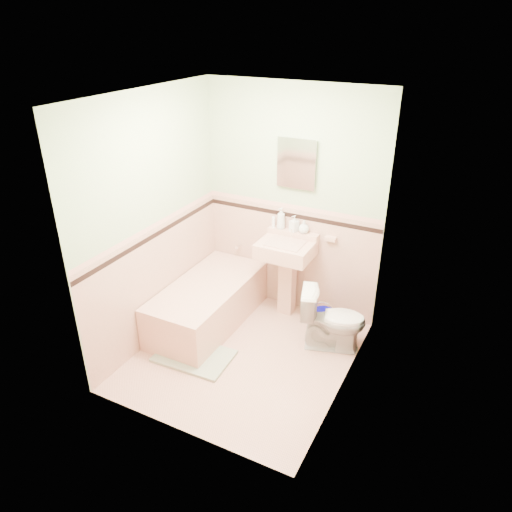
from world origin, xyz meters
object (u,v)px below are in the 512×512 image
at_px(soap_bottle_left, 281,218).
at_px(toilet, 333,319).
at_px(soap_bottle_mid, 294,223).
at_px(bathtub, 208,305).
at_px(shoe, 190,344).
at_px(medicine_cabinet, 297,163).
at_px(sink, 285,279).
at_px(soap_bottle_right, 304,227).
at_px(bucket, 323,320).

relative_size(soap_bottle_left, toilet, 0.36).
xyz_separation_m(soap_bottle_left, soap_bottle_mid, (0.16, 0.00, -0.03)).
xyz_separation_m(bathtub, shoe, (0.09, -0.51, -0.16)).
bearing_deg(soap_bottle_left, medicine_cabinet, 11.57).
relative_size(sink, shoe, 5.55).
bearing_deg(soap_bottle_left, soap_bottle_mid, 0.00).
distance_m(sink, medicine_cabinet, 1.27).
relative_size(bathtub, shoe, 9.25).
height_order(bathtub, toilet, toilet).
relative_size(bathtub, sink, 1.67).
bearing_deg(soap_bottle_left, bathtub, -126.92).
bearing_deg(sink, bathtub, -142.07).
distance_m(medicine_cabinet, soap_bottle_right, 0.68).
distance_m(soap_bottle_left, soap_bottle_right, 0.27).
relative_size(soap_bottle_right, bucket, 0.65).
height_order(bathtub, bucket, bathtub).
bearing_deg(soap_bottle_mid, bucket, -27.40).
relative_size(soap_bottle_mid, shoe, 1.10).
xyz_separation_m(soap_bottle_mid, bucket, (0.48, -0.25, -0.94)).
bearing_deg(bucket, soap_bottle_mid, 152.60).
xyz_separation_m(medicine_cabinet, soap_bottle_right, (0.12, -0.03, -0.67)).
relative_size(soap_bottle_left, shoe, 1.47).
relative_size(sink, bucket, 4.12).
xyz_separation_m(bathtub, soap_bottle_left, (0.53, 0.71, 0.86)).
height_order(bathtub, medicine_cabinet, medicine_cabinet).
bearing_deg(soap_bottle_mid, soap_bottle_right, 0.00).
bearing_deg(bucket, soap_bottle_right, 145.88).
xyz_separation_m(bathtub, soap_bottle_right, (0.80, 0.71, 0.81)).
bearing_deg(medicine_cabinet, bathtub, -132.58).
bearing_deg(shoe, soap_bottle_left, 94.32).
bearing_deg(bathtub, soap_bottle_right, 41.54).
height_order(medicine_cabinet, bucket, medicine_cabinet).
height_order(bathtub, soap_bottle_mid, soap_bottle_mid).
bearing_deg(soap_bottle_mid, shoe, -116.17).
bearing_deg(sink, soap_bottle_right, 55.99).
distance_m(medicine_cabinet, bucket, 1.69).
bearing_deg(soap_bottle_mid, sink, -92.75).
distance_m(soap_bottle_left, soap_bottle_mid, 0.16).
bearing_deg(bathtub, medicine_cabinet, 47.42).
distance_m(medicine_cabinet, toilet, 1.62).
xyz_separation_m(soap_bottle_left, toilet, (0.82, -0.51, -0.75)).
relative_size(bathtub, soap_bottle_right, 10.56).
bearing_deg(sink, shoe, -119.62).
distance_m(soap_bottle_mid, shoe, 1.68).
bearing_deg(soap_bottle_right, medicine_cabinet, 166.12).
height_order(toilet, bucket, toilet).
bearing_deg(sink, medicine_cabinet, 90.00).
bearing_deg(bathtub, toilet, 8.38).
xyz_separation_m(bathtub, bucket, (1.17, 0.46, -0.12)).
bearing_deg(soap_bottle_mid, bathtub, -134.12).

